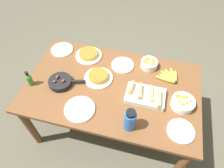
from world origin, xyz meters
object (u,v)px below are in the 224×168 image
Objects in this scene: frittata_plate_side at (89,55)px; empty_plate_far_left at (62,50)px; skillet at (61,82)px; empty_plate_mid_edge at (181,131)px; empty_plate_far_right at (80,109)px; frittata_plate_center at (98,77)px; water_bottle at (130,120)px; empty_plate_near_front at (123,65)px; hot_sauce_bottle at (29,79)px; fruit_bowl_mango at (149,63)px; melon_tray at (145,96)px; banana_bunch at (170,77)px; fruit_bowl_citrus at (183,103)px.

frittata_plate_side is 0.30m from empty_plate_far_left.
frittata_plate_side is at bearing 57.04° from skillet.
empty_plate_far_right is at bearing -179.17° from empty_plate_mid_edge.
water_bottle is at bearing -47.54° from frittata_plate_center.
hot_sauce_bottle is (-0.75, -0.44, 0.06)m from empty_plate_near_front.
water_bottle is at bearing -94.83° from fruit_bowl_mango.
frittata_plate_center is 1.25× the size of empty_plate_mid_edge.
frittata_plate_side is 1.21× the size of empty_plate_near_front.
water_bottle is at bearing -73.00° from empty_plate_near_front.
frittata_plate_center is 1.22× the size of water_bottle.
skillet is 1.24× the size of frittata_plate_center.
empty_plate_far_left is at bearing 177.39° from frittata_plate_side.
melon_tray is 1.52× the size of empty_plate_near_front.
fruit_bowl_mango is at bearing 1.02° from frittata_plate_side.
skillet is at bearing -143.40° from empty_plate_near_front.
fruit_bowl_mango is 0.74× the size of water_bottle.
frittata_plate_side is 1.65× the size of fruit_bowl_mango.
empty_plate_far_right is (-0.23, -0.58, -0.00)m from empty_plate_near_front.
frittata_plate_center is 0.99× the size of frittata_plate_side.
melon_tray is (-0.19, -0.28, 0.01)m from banana_bunch.
empty_plate_far_right is at bearing -162.53° from fruit_bowl_citrus.
melon_tray reaches higher than empty_plate_mid_edge.
water_bottle reaches higher than empty_plate_far_right.
frittata_plate_center is at bearing -54.71° from frittata_plate_side.
frittata_plate_center is 1.20× the size of empty_plate_near_front.
melon_tray is at bearing 26.98° from empty_plate_far_right.
melon_tray is at bearing 142.16° from empty_plate_mid_edge.
frittata_plate_center reaches higher than empty_plate_near_front.
skillet is (-0.76, -0.04, -0.00)m from melon_tray.
empty_plate_far_left is at bearing 174.67° from banana_bunch.
banana_bunch is at bearing 17.66° from hot_sauce_bottle.
fruit_bowl_citrus is (0.95, -0.37, 0.02)m from frittata_plate_side.
empty_plate_far_right is (0.26, -0.22, -0.02)m from skillet.
water_bottle reaches higher than banana_bunch.
melon_tray is 0.57m from empty_plate_far_right.
empty_plate_far_left is 1.04× the size of water_bottle.
empty_plate_near_front is at bearing -167.67° from fruit_bowl_mango.
skillet is 0.27m from hot_sauce_bottle.
hot_sauce_bottle is at bearing -159.18° from frittata_plate_center.
fruit_bowl_mango reaches higher than banana_bunch.
frittata_plate_side is 0.37m from empty_plate_near_front.
empty_plate_mid_edge is at bearing -76.79° from banana_bunch.
frittata_plate_side is at bearing 129.83° from water_bottle.
fruit_bowl_mango is (0.92, -0.00, 0.04)m from empty_plate_far_left.
empty_plate_far_right is 0.82m from empty_plate_mid_edge.
empty_plate_near_front is 0.63m from empty_plate_far_right.
frittata_plate_side is at bearing 102.08° from empty_plate_far_right.
hot_sauce_bottle reaches higher than fruit_bowl_citrus.
empty_plate_far_right is (0.13, -0.63, -0.01)m from frittata_plate_side.
frittata_plate_center is (-0.45, 0.11, -0.01)m from melon_tray.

